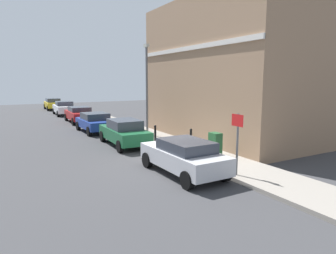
{
  "coord_description": "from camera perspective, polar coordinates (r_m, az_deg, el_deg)",
  "views": [
    {
      "loc": [
        -6.39,
        -10.98,
        3.63
      ],
      "look_at": [
        1.31,
        2.65,
        1.2
      ],
      "focal_mm": 32.13,
      "sensor_mm": 36.0,
      "label": 1
    }
  ],
  "objects": [
    {
      "name": "ground",
      "position": [
        13.21,
        0.7,
        -7.12
      ],
      "size": [
        80.0,
        80.0,
        0.0
      ],
      "primitive_type": "plane",
      "color": "#38383A"
    },
    {
      "name": "sidewalk",
      "position": [
        19.28,
        -3.11,
        -1.82
      ],
      "size": [
        2.39,
        30.0,
        0.15
      ],
      "primitive_type": "cube",
      "color": "gray",
      "rests_on": "ground"
    },
    {
      "name": "corner_building",
      "position": [
        19.28,
        11.64,
        10.27
      ],
      "size": [
        6.18,
        11.16,
        8.35
      ],
      "color": "#937256",
      "rests_on": "ground"
    },
    {
      "name": "car_silver",
      "position": [
        11.73,
        2.99,
        -5.47
      ],
      "size": [
        1.89,
        4.13,
        1.38
      ],
      "rotation": [
        0.0,
        0.0,
        1.59
      ],
      "color": "#B7B7BC",
      "rests_on": "ground"
    },
    {
      "name": "car_green",
      "position": [
        17.06,
        -8.3,
        -0.95
      ],
      "size": [
        1.92,
        4.34,
        1.47
      ],
      "rotation": [
        0.0,
        0.0,
        1.54
      ],
      "color": "#195933",
      "rests_on": "ground"
    },
    {
      "name": "car_blue",
      "position": [
        21.94,
        -13.63,
        0.95
      ],
      "size": [
        2.02,
        3.95,
        1.36
      ],
      "rotation": [
        0.0,
        0.0,
        1.59
      ],
      "color": "navy",
      "rests_on": "ground"
    },
    {
      "name": "car_red",
      "position": [
        27.36,
        -16.42,
        2.38
      ],
      "size": [
        2.01,
        4.36,
        1.36
      ],
      "rotation": [
        0.0,
        0.0,
        1.55
      ],
      "color": "maroon",
      "rests_on": "ground"
    },
    {
      "name": "car_white",
      "position": [
        33.72,
        -19.1,
        3.44
      ],
      "size": [
        2.01,
        4.22,
        1.45
      ],
      "rotation": [
        0.0,
        0.0,
        1.55
      ],
      "color": "silver",
      "rests_on": "ground"
    },
    {
      "name": "car_yellow",
      "position": [
        40.39,
        -20.97,
        4.15
      ],
      "size": [
        1.87,
        3.94,
        1.43
      ],
      "rotation": [
        0.0,
        0.0,
        1.56
      ],
      "color": "gold",
      "rests_on": "ground"
    },
    {
      "name": "utility_cabinet",
      "position": [
        13.81,
        8.94,
        -3.61
      ],
      "size": [
        0.46,
        0.61,
        1.15
      ],
      "color": "#1E4C28",
      "rests_on": "sidewalk"
    },
    {
      "name": "bollard_near_cabinet",
      "position": [
        15.55,
        4.36,
        -2.05
      ],
      "size": [
        0.14,
        0.14,
        1.04
      ],
      "color": "black",
      "rests_on": "sidewalk"
    },
    {
      "name": "bollard_far_kerb",
      "position": [
        16.68,
        -2.43,
        -1.29
      ],
      "size": [
        0.14,
        0.14,
        1.04
      ],
      "color": "black",
      "rests_on": "sidewalk"
    },
    {
      "name": "street_sign",
      "position": [
        11.26,
        13.03,
        -1.48
      ],
      "size": [
        0.08,
        0.6,
        2.3
      ],
      "color": "#59595B",
      "rests_on": "sidewalk"
    },
    {
      "name": "lamppost",
      "position": [
        19.19,
        -4.04,
        7.82
      ],
      "size": [
        0.2,
        0.44,
        5.72
      ],
      "color": "#59595B",
      "rests_on": "sidewalk"
    }
  ]
}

